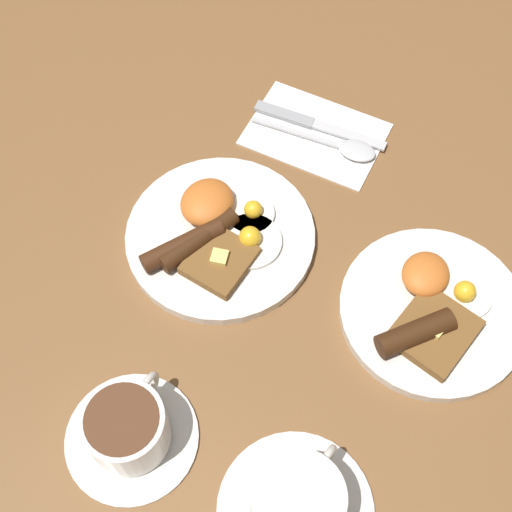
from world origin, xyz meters
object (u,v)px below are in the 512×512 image
breakfast_plate_far (432,310)px  knife (312,123)px  teacup_far (297,504)px  spoon (344,147)px  breakfast_plate_near (218,234)px  teacup_near (128,429)px

breakfast_plate_far → knife: breakfast_plate_far is taller
breakfast_plate_far → teacup_far: teacup_far is taller
spoon → breakfast_plate_near: bearing=-117.6°
teacup_far → teacup_near: bearing=-82.3°
breakfast_plate_far → knife: size_ratio=1.16×
breakfast_plate_near → spoon: 0.22m
breakfast_plate_near → teacup_near: bearing=11.8°
breakfast_plate_near → breakfast_plate_far: 0.28m
teacup_near → teacup_far: (-0.03, 0.19, -0.00)m
teacup_near → teacup_far: bearing=97.7°
breakfast_plate_near → breakfast_plate_far: breakfast_plate_near is taller
breakfast_plate_near → teacup_far: 0.35m
teacup_far → spoon: size_ratio=0.90×
breakfast_plate_near → knife: (-0.23, 0.01, -0.01)m
breakfast_plate_near → breakfast_plate_far: bearing=98.5°
breakfast_plate_far → teacup_far: bearing=-5.8°
breakfast_plate_near → teacup_near: size_ratio=1.63×
breakfast_plate_near → spoon: (-0.21, 0.07, -0.01)m
teacup_far → breakfast_plate_near: bearing=-134.0°
breakfast_plate_far → spoon: bearing=-129.6°
teacup_near → teacup_far: same height
knife → breakfast_plate_near: bearing=-101.3°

